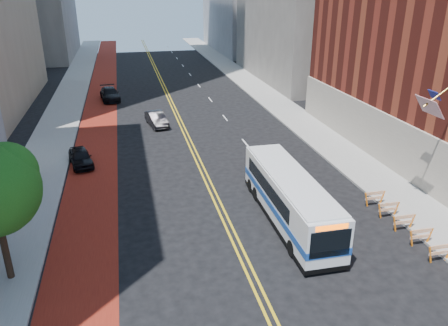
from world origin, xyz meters
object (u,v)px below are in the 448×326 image
at_px(transit_bus, 289,197).
at_px(car_b, 157,119).
at_px(car_a, 81,157).
at_px(car_c, 110,94).

height_order(transit_bus, car_b, transit_bus).
xyz_separation_m(car_a, car_c, (1.98, 20.42, 0.08)).
relative_size(transit_bus, car_c, 2.13).
relative_size(car_a, car_c, 0.76).
bearing_deg(transit_bus, car_a, 137.71).
xyz_separation_m(transit_bus, car_a, (-12.63, 11.62, -0.90)).
bearing_deg(car_c, car_b, -75.24).
bearing_deg(car_b, car_c, 101.48).
xyz_separation_m(car_a, car_b, (6.60, 8.90, 0.04)).
height_order(transit_bus, car_a, transit_bus).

